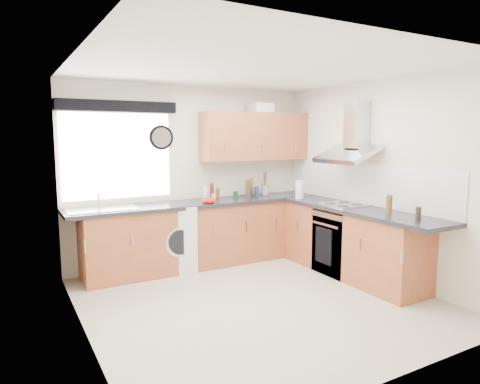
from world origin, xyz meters
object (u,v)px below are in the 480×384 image
extractor_hood (352,139)px  washing_machine (172,237)px  oven (342,241)px  upper_cabinets (255,136)px

extractor_hood → washing_machine: extractor_hood is taller
washing_machine → oven: bearing=-15.4°
oven → extractor_hood: 1.35m
extractor_hood → upper_cabinets: (-0.65, 1.33, 0.03)m
upper_cabinets → washing_machine: 1.93m
extractor_hood → washing_machine: (-2.02, 1.22, -1.32)m
oven → upper_cabinets: bearing=112.5°
upper_cabinets → washing_machine: upper_cabinets is taller
upper_cabinets → oven: bearing=-67.5°
extractor_hood → upper_cabinets: upper_cabinets is taller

